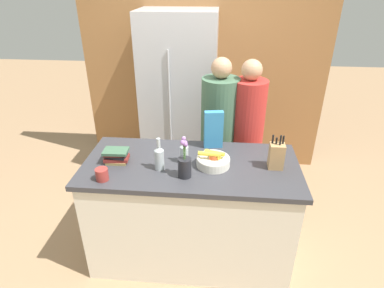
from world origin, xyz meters
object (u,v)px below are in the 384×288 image
at_px(refrigerator, 179,100).
at_px(book_stack, 116,156).
at_px(person_in_blue, 246,132).
at_px(person_at_sink, 219,131).
at_px(bottle_vinegar, 159,157).
at_px(knife_block, 276,155).
at_px(bottle_oil, 184,152).
at_px(fruit_bowl, 213,160).
at_px(coffee_mug, 102,174).
at_px(flower_vase, 185,165).
at_px(cereal_box, 213,130).

xyz_separation_m(refrigerator, book_stack, (-0.32, -1.35, 0.02)).
bearing_deg(refrigerator, person_in_blue, -42.09).
bearing_deg(person_at_sink, bottle_vinegar, -116.91).
height_order(refrigerator, knife_block, refrigerator).
xyz_separation_m(bottle_oil, person_in_blue, (0.52, 0.65, -0.12)).
distance_m(book_stack, person_in_blue, 1.26).
relative_size(bottle_oil, person_at_sink, 0.14).
xyz_separation_m(fruit_bowl, person_in_blue, (0.30, 0.68, -0.08)).
distance_m(knife_block, book_stack, 1.22).
bearing_deg(coffee_mug, knife_block, 12.64).
distance_m(knife_block, bottle_vinegar, 0.87).
height_order(coffee_mug, bottle_oil, bottle_oil).
relative_size(fruit_bowl, person_in_blue, 0.16).
bearing_deg(book_stack, knife_block, 1.41).
distance_m(flower_vase, bottle_vinegar, 0.21).
bearing_deg(person_in_blue, refrigerator, 135.45).
xyz_separation_m(fruit_bowl, book_stack, (-0.75, -0.01, 0.01)).
relative_size(flower_vase, bottle_vinegar, 1.24).
distance_m(refrigerator, book_stack, 1.39).
bearing_deg(knife_block, flower_vase, -164.55).
height_order(book_stack, person_at_sink, person_at_sink).
distance_m(refrigerator, person_in_blue, 0.98).
xyz_separation_m(flower_vase, cereal_box, (0.19, 0.47, 0.06)).
distance_m(coffee_mug, person_in_blue, 1.44).
bearing_deg(person_in_blue, person_at_sink, 176.32).
bearing_deg(flower_vase, cereal_box, 68.38).
relative_size(refrigerator, book_stack, 9.93).
relative_size(book_stack, person_at_sink, 0.12).
bearing_deg(book_stack, person_in_blue, 33.62).
bearing_deg(bottle_oil, cereal_box, 52.15).
distance_m(coffee_mug, bottle_oil, 0.63).
bearing_deg(bottle_vinegar, person_at_sink, 60.82).
xyz_separation_m(knife_block, flower_vase, (-0.67, -0.18, -0.00)).
bearing_deg(bottle_oil, fruit_bowl, -7.39).
height_order(fruit_bowl, flower_vase, flower_vase).
distance_m(book_stack, person_at_sink, 1.06).
xyz_separation_m(flower_vase, person_at_sink, (0.23, 0.86, -0.13)).
bearing_deg(person_at_sink, fruit_bowl, -90.64).
distance_m(book_stack, bottle_oil, 0.53).
relative_size(coffee_mug, person_in_blue, 0.07).
relative_size(coffee_mug, bottle_vinegar, 0.44).
bearing_deg(flower_vase, knife_block, 15.45).
relative_size(cereal_box, coffee_mug, 2.81).
relative_size(knife_block, bottle_vinegar, 1.07).
height_order(flower_vase, cereal_box, cereal_box).
distance_m(flower_vase, coffee_mug, 0.59).
bearing_deg(flower_vase, bottle_oil, 97.74).
relative_size(fruit_bowl, coffee_mug, 2.25).
bearing_deg(bottle_oil, flower_vase, -82.26).
relative_size(flower_vase, person_in_blue, 0.20).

